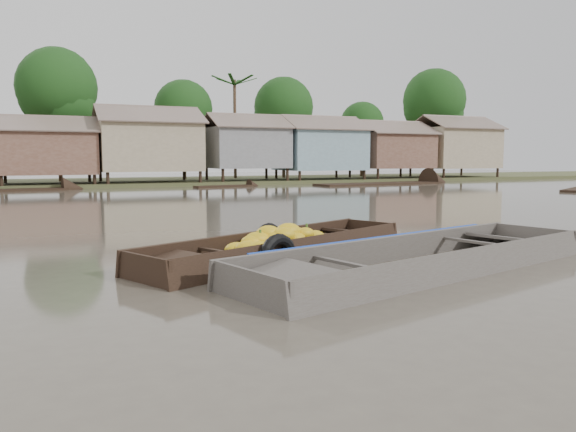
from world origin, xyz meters
name	(u,v)px	position (x,y,z in m)	size (l,w,h in m)	color
ground	(293,262)	(0.00, 0.00, 0.00)	(120.00, 120.00, 0.00)	#534B3F
riverbank	(150,141)	(3.03, 31.86, 3.07)	(120.00, 12.47, 10.22)	#384723
banana_boat	(278,248)	(-0.10, 0.45, 0.19)	(6.35, 3.95, 0.90)	black
viewer_boat	(423,266)	(1.77, -1.57, 0.06)	(7.72, 3.80, 0.60)	#46403B
distant_boats	(254,189)	(7.88, 23.52, -0.05)	(48.05, 15.20, 0.35)	black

